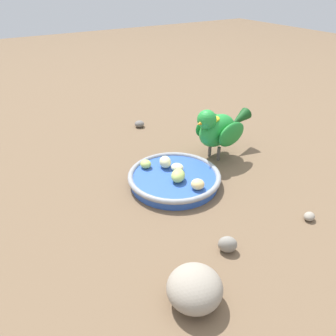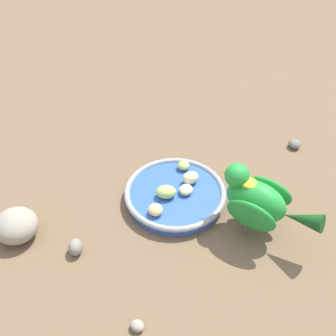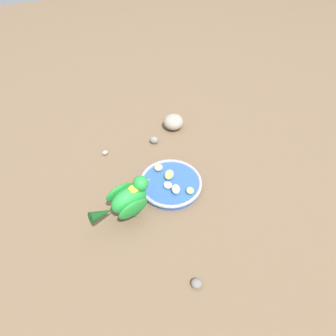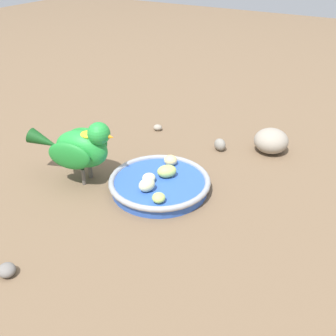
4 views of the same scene
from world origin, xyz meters
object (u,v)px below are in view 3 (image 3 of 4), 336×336
at_px(apple_piece_4, 158,168).
at_px(parrot, 128,199).
at_px(rock_large, 173,122).
at_px(apple_piece_3, 190,191).
at_px(apple_piece_0, 176,189).
at_px(pebble_1, 105,153).
at_px(pebble_0, 154,140).
at_px(feeding_bowl, 171,184).
at_px(apple_piece_2, 169,175).
at_px(apple_piece_1, 168,185).
at_px(pebble_2, 197,283).

bearing_deg(apple_piece_4, parrot, -140.69).
xyz_separation_m(parrot, rock_large, (0.28, 0.30, -0.05)).
distance_m(apple_piece_3, parrot, 0.19).
bearing_deg(apple_piece_0, parrot, -177.22).
height_order(apple_piece_4, pebble_1, apple_piece_4).
distance_m(apple_piece_3, apple_piece_4, 0.13).
relative_size(rock_large, pebble_0, 2.47).
bearing_deg(feeding_bowl, pebble_1, 122.72).
xyz_separation_m(apple_piece_2, rock_large, (0.13, 0.24, -0.01)).
bearing_deg(apple_piece_1, pebble_0, 77.91).
bearing_deg(apple_piece_0, pebble_2, -105.04).
xyz_separation_m(apple_piece_3, parrot, (-0.18, 0.01, 0.05)).
bearing_deg(apple_piece_0, apple_piece_2, 84.25).
xyz_separation_m(rock_large, pebble_0, (-0.10, -0.05, -0.01)).
bearing_deg(rock_large, pebble_1, -173.15).
distance_m(feeding_bowl, pebble_1, 0.27).
distance_m(apple_piece_1, rock_large, 0.30).
bearing_deg(rock_large, pebble_2, -110.03).
relative_size(parrot, rock_large, 2.47).
relative_size(apple_piece_3, rock_large, 0.32).
bearing_deg(apple_piece_1, rock_large, 61.38).
height_order(rock_large, pebble_0, rock_large).
bearing_deg(pebble_0, apple_piece_2, -98.33).
height_order(parrot, rock_large, parrot).
relative_size(apple_piece_4, pebble_2, 0.99).
xyz_separation_m(pebble_0, pebble_2, (-0.10, -0.50, -0.00)).
bearing_deg(apple_piece_2, apple_piece_1, -121.61).
relative_size(feeding_bowl, apple_piece_1, 6.99).
relative_size(apple_piece_0, rock_large, 0.43).
bearing_deg(feeding_bowl, apple_piece_3, -59.47).
bearing_deg(apple_piece_1, pebble_1, 118.64).
bearing_deg(apple_piece_1, apple_piece_0, -64.80).
relative_size(parrot, pebble_1, 8.73).
distance_m(feeding_bowl, apple_piece_2, 0.03).
height_order(apple_piece_0, pebble_1, apple_piece_0).
relative_size(feeding_bowl, rock_large, 2.57).
bearing_deg(apple_piece_3, pebble_2, -113.96).
relative_size(apple_piece_1, rock_large, 0.37).
height_order(feeding_bowl, apple_piece_3, apple_piece_3).
bearing_deg(rock_large, apple_piece_2, -118.21).
bearing_deg(rock_large, pebble_0, -153.29).
height_order(apple_piece_0, rock_large, rock_large).
xyz_separation_m(apple_piece_2, pebble_1, (-0.15, 0.20, -0.02)).
bearing_deg(parrot, pebble_0, 42.71).
relative_size(apple_piece_3, parrot, 0.13).
xyz_separation_m(apple_piece_1, pebble_1, (-0.13, 0.23, -0.02)).
height_order(apple_piece_2, apple_piece_3, apple_piece_2).
xyz_separation_m(apple_piece_2, parrot, (-0.15, -0.07, 0.04)).
relative_size(apple_piece_3, pebble_1, 1.15).
relative_size(apple_piece_1, apple_piece_3, 1.13).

